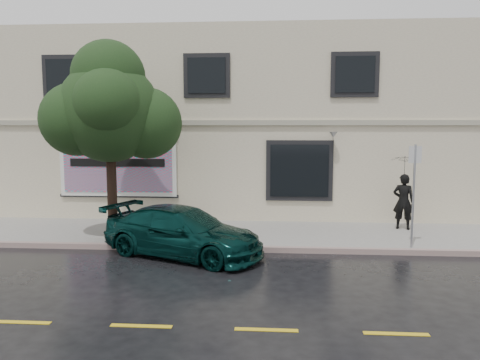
# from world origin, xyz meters

# --- Properties ---
(ground) EXTENTS (90.00, 90.00, 0.00)m
(ground) POSITION_xyz_m (0.00, 0.00, 0.00)
(ground) COLOR black
(ground) RESTS_ON ground
(sidewalk) EXTENTS (20.00, 3.50, 0.15)m
(sidewalk) POSITION_xyz_m (0.00, 3.25, 0.07)
(sidewalk) COLOR #9C9A93
(sidewalk) RESTS_ON ground
(curb) EXTENTS (20.00, 0.18, 0.16)m
(curb) POSITION_xyz_m (0.00, 1.50, 0.07)
(curb) COLOR gray
(curb) RESTS_ON ground
(road_marking) EXTENTS (19.00, 0.12, 0.01)m
(road_marking) POSITION_xyz_m (0.00, -3.50, 0.01)
(road_marking) COLOR gold
(road_marking) RESTS_ON ground
(building) EXTENTS (20.00, 8.12, 7.00)m
(building) POSITION_xyz_m (0.00, 9.00, 3.50)
(building) COLOR beige
(building) RESTS_ON ground
(billboard) EXTENTS (4.30, 0.16, 2.20)m
(billboard) POSITION_xyz_m (-3.20, 4.92, 2.05)
(billboard) COLOR white
(billboard) RESTS_ON ground
(car) EXTENTS (4.95, 3.64, 1.32)m
(car) POSITION_xyz_m (-0.13, 0.98, 0.66)
(car) COLOR #072A27
(car) RESTS_ON ground
(pedestrian) EXTENTS (0.77, 0.64, 1.81)m
(pedestrian) POSITION_xyz_m (6.52, 4.05, 1.05)
(pedestrian) COLOR black
(pedestrian) RESTS_ON sidewalk
(umbrella) EXTENTS (0.99, 0.99, 0.72)m
(umbrella) POSITION_xyz_m (6.52, 4.05, 2.32)
(umbrella) COLOR black
(umbrella) RESTS_ON pedestrian
(street_tree) EXTENTS (2.94, 2.94, 5.23)m
(street_tree) POSITION_xyz_m (-2.48, 2.21, 3.88)
(street_tree) COLOR black
(street_tree) RESTS_ON sidewalk
(fire_hydrant) EXTENTS (0.31, 0.29, 0.77)m
(fire_hydrant) POSITION_xyz_m (-2.23, 3.00, 0.52)
(fire_hydrant) COLOR white
(fire_hydrant) RESTS_ON sidewalk
(sign_pole) EXTENTS (0.35, 0.06, 2.85)m
(sign_pole) POSITION_xyz_m (6.13, 1.70, 1.84)
(sign_pole) COLOR #9A9CA2
(sign_pole) RESTS_ON sidewalk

